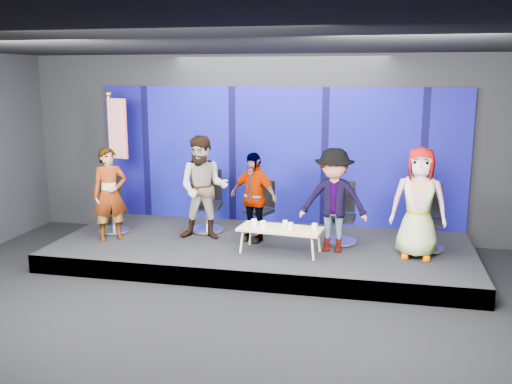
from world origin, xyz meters
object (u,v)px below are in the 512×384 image
mug_a (254,222)px  flag_stand (116,155)px  coffee_table (280,230)px  mug_d (290,226)px  mug_e (315,227)px  mug_b (263,224)px  panelist_c (253,197)px  panelist_a (110,194)px  chair_e (426,228)px  chair_c (260,216)px  chair_d (341,223)px  chair_b (208,211)px  mug_c (285,223)px  panelist_e (419,203)px  chair_a (113,214)px  panelist_d (334,200)px  panelist_b (204,188)px

mug_a → flag_stand: 3.20m
coffee_table → flag_stand: flag_stand is taller
mug_d → mug_e: (0.38, 0.03, -0.00)m
mug_a → mug_b: size_ratio=1.06×
panelist_c → coffee_table: 0.90m
panelist_a → chair_e: bearing=-29.6°
mug_b → mug_e: (0.83, -0.01, 0.00)m
mug_a → mug_e: 1.00m
mug_b → chair_c: bearing=104.4°
mug_b → mug_e: size_ratio=0.95×
flag_stand → mug_d: bearing=-1.3°
chair_d → flag_stand: 4.37m
mug_d → mug_e: same height
flag_stand → chair_e: bearing=12.6°
chair_c → mug_d: 1.33m
panelist_a → flag_stand: 1.17m
coffee_table → chair_d: bearing=40.0°
chair_b → mug_a: chair_b is taller
panelist_a → mug_c: size_ratio=17.24×
panelist_e → mug_e: panelist_e is taller
chair_a → chair_b: chair_b is taller
panelist_a → mug_a: bearing=-37.2°
coffee_table → flag_stand: size_ratio=0.55×
panelist_d → mug_b: (-1.10, -0.27, -0.38)m
panelist_a → chair_b: size_ratio=1.44×
chair_e → mug_e: bearing=-153.6°
chair_b → panelist_c: bearing=-29.8°
coffee_table → chair_a: bearing=170.0°
chair_c → coffee_table: size_ratio=0.69×
panelist_a → coffee_table: 3.03m
chair_d → chair_e: chair_e is taller
mug_e → chair_e: bearing=21.9°
chair_a → mug_c: bearing=-43.7°
mug_b → mug_d: (0.45, -0.04, 0.00)m
chair_a → panelist_a: size_ratio=0.62×
chair_d → panelist_e: bearing=-20.8°
chair_e → mug_a: 2.82m
panelist_d → coffee_table: size_ratio=1.22×
panelist_e → mug_c: size_ratio=18.68×
mug_e → flag_stand: (-3.89, 1.10, 0.88)m
mug_c → mug_e: bearing=-15.4°
flag_stand → chair_a: bearing=-58.4°
chair_a → mug_e: size_ratio=9.41×
panelist_b → chair_d: size_ratio=1.74×
panelist_b → mug_d: panelist_b is taller
chair_d → chair_e: 1.40m
panelist_a → chair_c: 2.67m
chair_d → mug_c: 1.07m
chair_b → mug_d: chair_b is taller
flag_stand → mug_b: bearing=-3.1°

